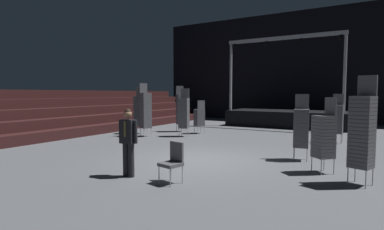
{
  "coord_description": "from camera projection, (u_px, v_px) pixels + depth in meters",
  "views": [
    {
      "loc": [
        4.57,
        -8.31,
        2.07
      ],
      "look_at": [
        -0.24,
        -0.13,
        1.4
      ],
      "focal_mm": 28.7,
      "sensor_mm": 36.0,
      "label": 1
    }
  ],
  "objects": [
    {
      "name": "chair_stack_aisle_left",
      "position": [
        362.0,
        131.0,
        6.84
      ],
      "size": [
        0.56,
        0.56,
        2.48
      ],
      "rotation": [
        0.0,
        0.0,
        2.79
      ],
      "color": "#B2B5BA",
      "rests_on": "ground_plane"
    },
    {
      "name": "arena_end_wall",
      "position": [
        301.0,
        67.0,
        22.22
      ],
      "size": [
        22.0,
        0.3,
        8.0
      ],
      "primitive_type": "cube",
      "color": "black",
      "rests_on": "ground_plane"
    },
    {
      "name": "chair_stack_front_right",
      "position": [
        139.0,
        110.0,
        15.71
      ],
      "size": [
        0.55,
        0.55,
        2.39
      ],
      "rotation": [
        0.0,
        0.0,
        3.45
      ],
      "color": "#B2B5BA",
      "rests_on": "ground_plane"
    },
    {
      "name": "chair_stack_mid_left",
      "position": [
        199.0,
        117.0,
        15.8
      ],
      "size": [
        0.61,
        0.61,
        1.71
      ],
      "rotation": [
        0.0,
        0.0,
        1.0
      ],
      "color": "#B2B5BA",
      "rests_on": "ground_plane"
    },
    {
      "name": "chair_stack_rear_right",
      "position": [
        324.0,
        135.0,
        7.93
      ],
      "size": [
        0.62,
        0.62,
        1.96
      ],
      "rotation": [
        0.0,
        0.0,
        2.36
      ],
      "color": "#B2B5BA",
      "rests_on": "ground_plane"
    },
    {
      "name": "ground_plane",
      "position": [
        201.0,
        161.0,
        9.61
      ],
      "size": [
        22.0,
        30.0,
        0.1
      ],
      "primitive_type": "cube",
      "color": "#515459"
    },
    {
      "name": "stage_riser",
      "position": [
        287.0,
        117.0,
        19.25
      ],
      "size": [
        7.03,
        3.31,
        5.37
      ],
      "color": "black",
      "rests_on": "ground_plane"
    },
    {
      "name": "chair_stack_mid_centre",
      "position": [
        145.0,
        110.0,
        14.71
      ],
      "size": [
        0.57,
        0.57,
        2.56
      ],
      "rotation": [
        0.0,
        0.0,
        4.33
      ],
      "color": "#B2B5BA",
      "rests_on": "ground_plane"
    },
    {
      "name": "man_with_tie",
      "position": [
        128.0,
        138.0,
        7.57
      ],
      "size": [
        0.57,
        0.24,
        1.7
      ],
      "rotation": [
        0.0,
        0.0,
        3.13
      ],
      "color": "black",
      "rests_on": "ground_plane"
    },
    {
      "name": "chair_stack_rear_centre",
      "position": [
        184.0,
        113.0,
        14.69
      ],
      "size": [
        0.54,
        0.54,
        2.31
      ],
      "rotation": [
        0.0,
        0.0,
        3.4
      ],
      "color": "#B2B5BA",
      "rests_on": "ground_plane"
    },
    {
      "name": "loose_chair_near_man",
      "position": [
        173.0,
        160.0,
        7.08
      ],
      "size": [
        0.52,
        0.52,
        0.95
      ],
      "rotation": [
        0.0,
        0.0,
        2.92
      ],
      "color": "#B2B5BA",
      "rests_on": "ground_plane"
    },
    {
      "name": "chair_stack_front_left",
      "position": [
        181.0,
        109.0,
        16.56
      ],
      "size": [
        0.62,
        0.62,
        2.48
      ],
      "rotation": [
        0.0,
        0.0,
        3.99
      ],
      "color": "#B2B5BA",
      "rests_on": "ground_plane"
    },
    {
      "name": "chair_stack_mid_right",
      "position": [
        301.0,
        127.0,
        9.46
      ],
      "size": [
        0.5,
        0.5,
        2.05
      ],
      "rotation": [
        0.0,
        0.0,
        3.3
      ],
      "color": "#B2B5BA",
      "rests_on": "ground_plane"
    },
    {
      "name": "bleacher_bank_left",
      "position": [
        47.0,
        113.0,
        15.0
      ],
      "size": [
        3.75,
        24.0,
        2.25
      ],
      "rotation": [
        0.0,
        0.0,
        1.57
      ],
      "color": "black",
      "rests_on": "ground_plane"
    },
    {
      "name": "chair_stack_rear_left",
      "position": [
        337.0,
        119.0,
        12.72
      ],
      "size": [
        0.45,
        0.45,
        2.05
      ],
      "rotation": [
        0.0,
        0.0,
        3.12
      ],
      "color": "#B2B5BA",
      "rests_on": "ground_plane"
    }
  ]
}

